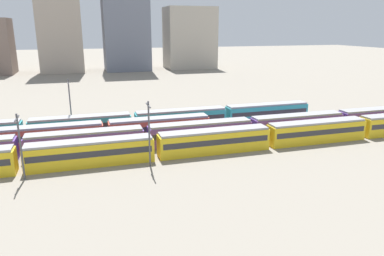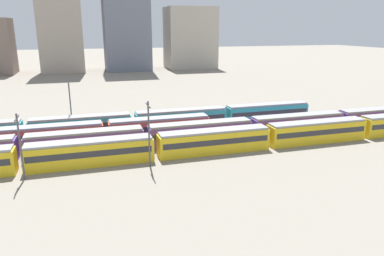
{
  "view_description": "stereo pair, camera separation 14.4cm",
  "coord_description": "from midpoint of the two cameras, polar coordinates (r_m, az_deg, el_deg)",
  "views": [
    {
      "loc": [
        16.69,
        -51.12,
        19.23
      ],
      "look_at": [
        34.55,
        7.8,
        2.04
      ],
      "focal_mm": 33.75,
      "sensor_mm": 36.0,
      "label": 1
    },
    {
      "loc": [
        16.82,
        -51.17,
        19.23
      ],
      "look_at": [
        34.55,
        7.8,
        2.04
      ],
      "focal_mm": 33.75,
      "sensor_mm": 36.0,
      "label": 2
    }
  ],
  "objects": [
    {
      "name": "catenary_pole_0",
      "position": [
        50.89,
        -6.87,
        -0.41
      ],
      "size": [
        0.24,
        3.2,
        9.5
      ],
      "color": "#4C4C51",
      "rests_on": "ground_plane"
    },
    {
      "name": "distant_building_3",
      "position": [
        173.74,
        -10.59,
        17.64
      ],
      "size": [
        20.13,
        18.59,
        52.35
      ],
      "primitive_type": "cube",
      "color": "slate",
      "rests_on": "ground_plane"
    },
    {
      "name": "train_track_0",
      "position": [
        61.09,
        11.81,
        -1.22
      ],
      "size": [
        112.5,
        3.06,
        3.75
      ],
      "color": "yellow",
      "rests_on": "ground_plane"
    },
    {
      "name": "catenary_pole_1",
      "position": [
        71.02,
        -18.75,
        3.73
      ],
      "size": [
        0.24,
        3.2,
        10.17
      ],
      "color": "#4C4C51",
      "rests_on": "ground_plane"
    },
    {
      "name": "train_track_2",
      "position": [
        64.26,
        -21.94,
        -1.21
      ],
      "size": [
        55.8,
        3.06,
        3.75
      ],
      "color": "#BC4C38",
      "rests_on": "ground_plane"
    },
    {
      "name": "train_track_3",
      "position": [
        69.47,
        -9.36,
        0.94
      ],
      "size": [
        74.7,
        3.06,
        3.75
      ],
      "color": "teal",
      "rests_on": "ground_plane"
    },
    {
      "name": "train_track_1",
      "position": [
        61.79,
        1.27,
        -0.69
      ],
      "size": [
        93.6,
        3.06,
        3.75
      ],
      "color": "#6B429E",
      "rests_on": "ground_plane"
    },
    {
      "name": "distant_building_4",
      "position": [
        179.83,
        -0.41,
        14.04
      ],
      "size": [
        23.18,
        17.12,
        28.68
      ],
      "primitive_type": "cube",
      "color": "#B2A899",
      "rests_on": "ground_plane"
    },
    {
      "name": "distant_building_2",
      "position": [
        172.69,
        -20.41,
        16.82
      ],
      "size": [
        18.2,
        16.09,
        51.42
      ],
      "primitive_type": "cube",
      "color": "#A89989",
      "rests_on": "ground_plane"
    },
    {
      "name": "catenary_pole_2",
      "position": [
        51.14,
        -25.59,
        -2.19
      ],
      "size": [
        0.24,
        3.2,
        8.85
      ],
      "color": "#4C4C51",
      "rests_on": "ground_plane"
    }
  ]
}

